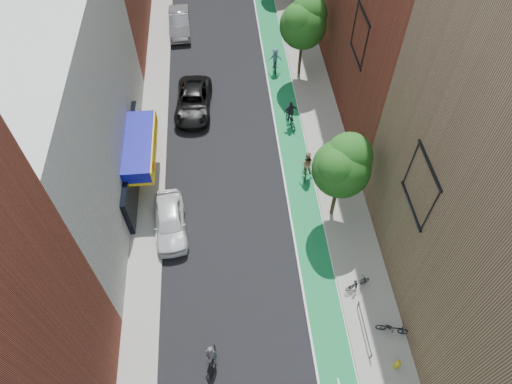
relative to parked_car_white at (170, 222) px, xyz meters
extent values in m
cube|color=#147449|center=(8.49, 16.22, -0.78)|extent=(2.00, 68.00, 0.01)
cube|color=gray|center=(-1.51, 16.22, -0.71)|extent=(2.00, 68.00, 0.15)
cube|color=gray|center=(10.99, 16.22, -0.71)|extent=(3.00, 68.00, 0.15)
cube|color=silver|center=(-6.51, 4.22, 5.22)|extent=(8.00, 20.00, 12.00)
cylinder|color=#332619|center=(10.09, 0.22, 0.87)|extent=(0.24, 0.24, 3.30)
sphere|color=#175015|center=(10.09, 0.22, 3.60)|extent=(3.36, 3.36, 3.36)
sphere|color=#175015|center=(10.49, 0.52, 4.32)|extent=(2.64, 2.64, 2.64)
sphere|color=#175015|center=(9.79, -0.08, 4.08)|extent=(2.40, 2.40, 2.40)
cylinder|color=#332619|center=(10.09, 14.22, 0.95)|extent=(0.24, 0.24, 3.47)
sphere|color=#175015|center=(10.09, 14.22, 3.81)|extent=(3.53, 3.53, 3.53)
sphere|color=#175015|center=(10.49, 14.52, 4.57)|extent=(2.77, 2.77, 2.77)
sphere|color=#175015|center=(9.79, 13.92, 4.32)|extent=(2.52, 2.52, 2.52)
imported|color=white|center=(0.00, 0.00, 0.00)|extent=(2.28, 4.76, 1.57)
imported|color=black|center=(1.49, 10.91, -0.01)|extent=(3.01, 5.78, 1.56)
imported|color=#9A9CA2|center=(0.34, 21.64, 0.04)|extent=(1.95, 5.08, 1.65)
imported|color=black|center=(2.27, -8.44, -0.34)|extent=(0.82, 1.74, 0.88)
imported|color=#52525B|center=(2.27, -8.34, 0.36)|extent=(0.63, 0.46, 1.60)
imported|color=black|center=(8.95, 3.46, -0.33)|extent=(0.74, 1.56, 0.90)
imported|color=tan|center=(8.95, 3.56, 0.48)|extent=(1.02, 0.87, 1.82)
imported|color=black|center=(8.60, 8.53, -0.29)|extent=(1.04, 2.00, 1.00)
imported|color=#212229|center=(8.60, 8.63, 0.45)|extent=(1.10, 0.63, 1.76)
imported|color=black|center=(8.23, 15.10, -0.25)|extent=(0.56, 1.79, 1.07)
imported|color=#426278|center=(8.23, 15.20, 0.39)|extent=(1.09, 0.65, 1.66)
imported|color=black|center=(10.51, -5.02, -0.16)|extent=(1.65, 0.94, 0.95)
imported|color=black|center=(11.74, -7.71, -0.18)|extent=(1.82, 1.05, 0.90)
cylinder|color=gold|center=(11.47, -9.52, -0.35)|extent=(0.25, 0.25, 0.57)
sphere|color=gold|center=(11.47, -9.52, 0.00)|extent=(0.27, 0.27, 0.27)
camera|label=1|loc=(3.80, -16.03, 22.99)|focal=32.00mm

